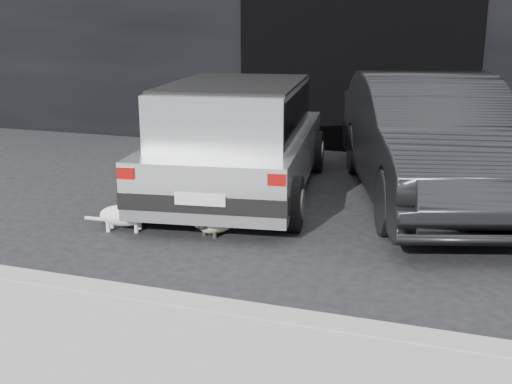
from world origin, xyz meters
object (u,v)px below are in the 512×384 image
(silver_hatchback, at_px, (238,134))
(cat_siamese, at_px, (216,222))
(second_car, at_px, (430,139))
(cat_white, at_px, (127,215))

(silver_hatchback, distance_m, cat_siamese, 1.71)
(silver_hatchback, xyz_separation_m, second_car, (2.34, 0.54, -0.02))
(silver_hatchback, distance_m, cat_white, 1.97)
(cat_siamese, bearing_deg, cat_white, 29.16)
(second_car, bearing_deg, cat_white, -160.12)
(cat_siamese, bearing_deg, silver_hatchback, -61.22)
(second_car, xyz_separation_m, cat_white, (-2.99, -2.29, -0.60))
(second_car, height_order, cat_white, second_car)
(silver_hatchback, bearing_deg, cat_white, -118.81)
(cat_siamese, distance_m, cat_white, 0.99)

